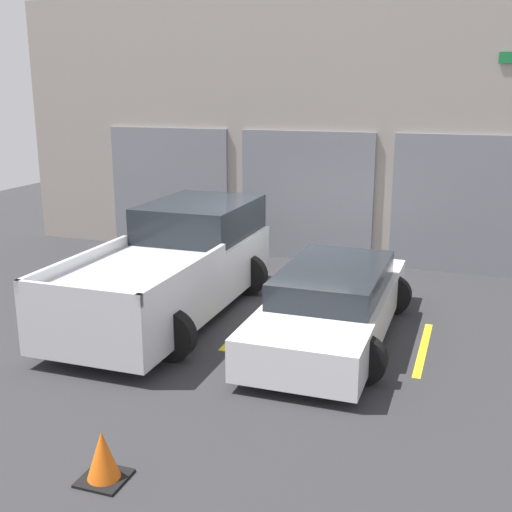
{
  "coord_description": "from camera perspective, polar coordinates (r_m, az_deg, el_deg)",
  "views": [
    {
      "loc": [
        3.49,
        -11.09,
        3.9
      ],
      "look_at": [
        0.0,
        -1.09,
        1.1
      ],
      "focal_mm": 45.0,
      "sensor_mm": 36.0,
      "label": 1
    }
  ],
  "objects": [
    {
      "name": "ground_plane",
      "position": [
        12.26,
        1.68,
        -3.75
      ],
      "size": [
        28.0,
        28.0,
        0.0
      ],
      "primitive_type": "plane",
      "color": "#2D2D30"
    },
    {
      "name": "shophouse_building",
      "position": [
        14.83,
        5.65,
        10.95
      ],
      "size": [
        14.97,
        0.68,
        5.96
      ],
      "color": "#9E9389",
      "rests_on": "ground"
    },
    {
      "name": "pickup_truck",
      "position": [
        11.39,
        -7.24,
        -0.88
      ],
      "size": [
        2.52,
        5.31,
        1.8
      ],
      "color": "silver",
      "rests_on": "ground"
    },
    {
      "name": "sedan_white",
      "position": [
        10.3,
        6.79,
        -4.22
      ],
      "size": [
        2.19,
        4.77,
        1.15
      ],
      "color": "white",
      "rests_on": "ground"
    },
    {
      "name": "parking_stripe_far_left",
      "position": [
        12.09,
        -13.94,
        -4.44
      ],
      "size": [
        0.12,
        2.2,
        0.01
      ],
      "primitive_type": "cube",
      "color": "gold",
      "rests_on": "ground"
    },
    {
      "name": "parking_stripe_left",
      "position": [
        10.84,
        -0.87,
        -6.25
      ],
      "size": [
        0.12,
        2.2,
        0.01
      ],
      "primitive_type": "cube",
      "color": "gold",
      "rests_on": "ground"
    },
    {
      "name": "parking_stripe_centre",
      "position": [
        10.28,
        14.64,
        -7.96
      ],
      "size": [
        0.12,
        2.2,
        0.01
      ],
      "primitive_type": "cube",
      "color": "gold",
      "rests_on": "ground"
    },
    {
      "name": "traffic_cone",
      "position": [
        7.0,
        -13.46,
        -17.04
      ],
      "size": [
        0.47,
        0.47,
        0.55
      ],
      "color": "black",
      "rests_on": "ground"
    }
  ]
}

